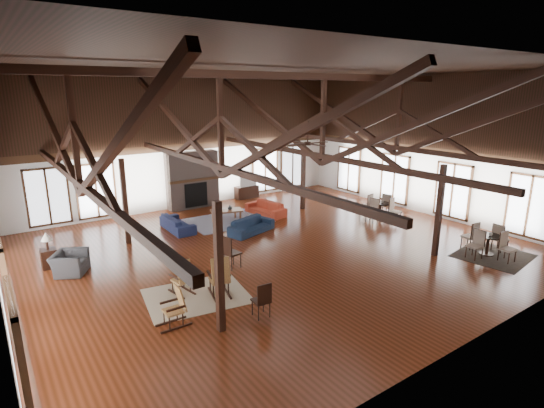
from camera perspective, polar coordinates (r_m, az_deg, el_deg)
floor at (r=14.75m, az=0.49°, el=-6.04°), size 16.00×16.00×0.00m
ceiling at (r=13.78m, az=0.55°, el=17.94°), size 16.00×14.00×0.02m
wall_back at (r=20.02m, az=-11.26°, el=8.13°), size 16.00×0.02×6.00m
wall_front at (r=9.30m, az=26.31°, el=-0.84°), size 16.00×0.02×6.00m
wall_right at (r=19.65m, az=20.09°, el=7.39°), size 0.02×14.00×6.00m
roof_truss at (r=13.82m, az=0.53°, el=9.75°), size 15.60×14.07×3.14m
post_grid at (r=14.27m, az=0.51°, el=-0.31°), size 8.16×7.16×3.05m
fireplace at (r=19.99m, az=-10.63°, el=3.18°), size 2.50×0.69×2.60m
ceiling_fan at (r=13.37m, az=4.80°, el=8.25°), size 1.60×1.60×0.75m
sofa_navy_front at (r=16.30m, az=-2.80°, el=-2.93°), size 2.07×1.27×0.57m
sofa_navy_left at (r=16.97m, az=-12.58°, el=-2.54°), size 1.95×0.77×0.57m
sofa_orange at (r=18.66m, az=-0.85°, el=-0.58°), size 2.06×1.04×0.57m
coffee_table at (r=17.75m, az=-6.14°, el=-0.98°), size 1.42×1.01×0.49m
vase at (r=17.73m, az=-5.68°, el=-0.45°), size 0.24×0.24×0.20m
armchair at (r=14.11m, az=-25.54°, el=-7.16°), size 1.30×1.25×0.65m
side_table_lamp at (r=14.80m, az=-27.85°, el=-6.00°), size 0.44×0.44×1.13m
rocking_chair_a at (r=11.70m, az=-11.89°, el=-9.72°), size 0.54×0.82×0.98m
rocking_chair_b at (r=11.42m, az=-7.03°, el=-9.81°), size 0.64×0.95×1.11m
rocking_chair_c at (r=10.32m, az=-12.72°, el=-13.31°), size 0.76×0.43×0.98m
side_chair_a at (r=13.03m, az=-5.71°, el=-6.16°), size 0.50×0.50×1.04m
side_chair_b at (r=10.32m, az=-1.26°, el=-12.49°), size 0.41×0.41×0.91m
cafe_table_near at (r=15.80m, az=27.05°, el=-4.47°), size 1.83×1.83×0.94m
cafe_table_far at (r=18.64m, az=14.36°, el=-0.46°), size 1.87×1.87×0.95m
cup_near at (r=15.70m, az=27.32°, el=-3.64°), size 0.14×0.14×0.09m
cup_far at (r=18.56m, az=14.58°, el=0.28°), size 0.15×0.15×0.09m
tv_console at (r=21.62m, az=-3.42°, el=1.62°), size 1.22×0.46×0.61m
television at (r=21.51m, az=-3.38°, el=3.16°), size 1.00×0.20×0.57m
rug_tan at (r=11.72m, az=-10.09°, el=-12.07°), size 2.90×2.44×0.01m
rug_navy at (r=17.96m, az=-6.00°, el=-2.21°), size 3.32×2.53×0.01m
rug_dark at (r=15.94m, az=27.57°, el=-6.16°), size 2.51×2.34×0.01m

